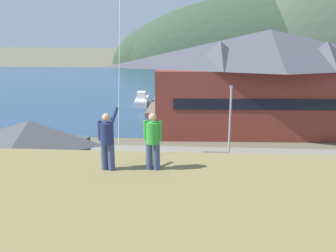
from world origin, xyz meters
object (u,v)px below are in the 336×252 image
Objects in this scene: wharf_dock at (162,105)px; parked_car_front_row_silver at (254,200)px; moored_boat_wharfside at (142,100)px; parked_car_mid_row_center at (124,203)px; moored_boat_outer_mooring at (185,105)px; parking_light_pole at (230,120)px; person_kite_flyer at (107,139)px; parked_car_mid_row_near at (137,172)px; parked_car_mid_row_far at (217,166)px; storage_shed_near_lot at (32,153)px; storage_shed_waterside at (190,105)px; person_companion at (153,140)px; harbor_lodge at (268,79)px.

parked_car_front_row_silver reaches higher than wharf_dock.
parked_car_mid_row_center is at bearing -83.85° from moored_boat_wharfside.
moored_boat_outer_mooring reaches higher than parked_car_mid_row_center.
parked_car_mid_row_center is 12.43m from parking_light_pole.
person_kite_flyer is at bearing -92.16° from moored_boat_outer_mooring.
parking_light_pole is at bearing 35.63° from parked_car_mid_row_near.
moored_boat_outer_mooring is 1.79× the size of parked_car_mid_row_far.
storage_shed_near_lot reaches higher than parked_car_mid_row_near.
moored_boat_outer_mooring is 23.32m from parking_light_pole.
parked_car_front_row_silver is at bearing -80.11° from storage_shed_waterside.
person_companion is (2.68, -13.64, 6.51)m from parked_car_mid_row_near.
parking_light_pole is at bearing -67.15° from moored_boat_wharfside.
wharf_dock is 3.60m from moored_boat_wharfside.
storage_shed_waterside is at bearing 60.10° from storage_shed_near_lot.
storage_shed_waterside is 32.71m from person_kite_flyer.
wharf_dock is 2.01× the size of moored_boat_outer_mooring.
parked_car_mid_row_near is (7.27, 0.64, -1.49)m from storage_shed_near_lot.
harbor_lodge reaches higher than parked_car_front_row_silver.
parked_car_mid_row_center is (3.85, -35.70, 0.34)m from moored_boat_wharfside.
harbor_lodge is 1.72× the size of wharf_dock.
moored_boat_outer_mooring is 26.17m from parked_car_mid_row_far.
parked_car_mid_row_center is 2.47× the size of person_companion.
storage_shed_near_lot is 1.01× the size of moored_boat_outer_mooring.
harbor_lodge reaches higher than parked_car_mid_row_center.
parking_light_pole reaches higher than parked_car_mid_row_near.
storage_shed_waterside is at bearing 80.82° from parked_car_mid_row_center.
person_companion is at bearing 4.76° from person_kite_flyer.
moored_boat_outer_mooring is at bearing 89.70° from person_companion.
person_companion is (-0.22, -41.38, 6.86)m from moored_boat_outer_mooring.
moored_boat_wharfside is at bearing 98.41° from person_companion.
storage_shed_waterside is 0.83× the size of moored_boat_outer_mooring.
parking_light_pole is at bearing -76.31° from storage_shed_waterside.
parked_car_mid_row_far reaches higher than wharf_dock.
storage_shed_waterside reaches higher than wharf_dock.
harbor_lodge is at bearing 40.91° from storage_shed_near_lot.
moored_boat_wharfside is (-3.25, 1.51, 0.37)m from wharf_dock.
parked_car_front_row_silver is 1.01× the size of parked_car_mid_row_center.
wharf_dock is at bearing 77.56° from storage_shed_near_lot.
parked_car_mid_row_near is 8.58m from parked_car_front_row_silver.
parked_car_mid_row_far is (2.94, -26.01, 0.34)m from moored_boat_outer_mooring.
parked_car_front_row_silver is 9.41m from parking_light_pole.
person_companion is at bearing -52.58° from storage_shed_near_lot.
person_kite_flyer is at bearing -81.17° from parked_car_mid_row_center.
parked_car_mid_row_center is (-0.06, -4.84, 0.00)m from parked_car_mid_row_near.
wharf_dock is at bearing 91.01° from parked_car_mid_row_center.
person_companion is (-3.15, -15.38, 6.51)m from parked_car_mid_row_far.
parked_car_mid_row_center is (7.22, -4.20, -1.49)m from storage_shed_near_lot.
moored_boat_wharfside reaches higher than parked_car_front_row_silver.
parking_light_pole is (4.10, -22.74, 3.16)m from moored_boat_outer_mooring.
storage_shed_waterside is 23.65m from parked_car_mid_row_center.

